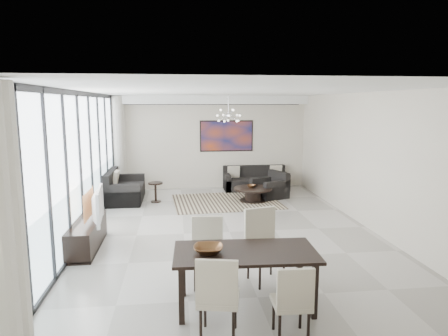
{
  "coord_description": "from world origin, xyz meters",
  "views": [
    {
      "loc": [
        -1.08,
        -7.96,
        2.66
      ],
      "look_at": [
        -0.04,
        0.68,
        1.25
      ],
      "focal_mm": 32.0,
      "sensor_mm": 36.0,
      "label": 1
    }
  ],
  "objects": [
    {
      "name": "room_shell",
      "position": [
        0.46,
        0.0,
        1.45
      ],
      "size": [
        6.0,
        9.0,
        2.9
      ],
      "color": "#A8A39B",
      "rests_on": "ground"
    },
    {
      "name": "window_wall",
      "position": [
        -2.86,
        0.0,
        1.47
      ],
      "size": [
        0.37,
        8.95,
        2.9
      ],
      "color": "white",
      "rests_on": "floor"
    },
    {
      "name": "soffit",
      "position": [
        0.0,
        4.3,
        2.77
      ],
      "size": [
        5.98,
        0.4,
        0.26
      ],
      "primitive_type": "cube",
      "color": "white",
      "rests_on": "room_shell"
    },
    {
      "name": "painting",
      "position": [
        0.5,
        4.47,
        1.65
      ],
      "size": [
        1.68,
        0.04,
        0.98
      ],
      "primitive_type": "cube",
      "color": "#A53B16",
      "rests_on": "room_shell"
    },
    {
      "name": "chandelier",
      "position": [
        0.3,
        2.5,
        2.35
      ],
      "size": [
        0.66,
        0.66,
        0.71
      ],
      "color": "silver",
      "rests_on": "room_shell"
    },
    {
      "name": "rug",
      "position": [
        0.25,
        2.6,
        0.01
      ],
      "size": [
        2.98,
        2.37,
        0.01
      ],
      "primitive_type": "cube",
      "rotation": [
        0.0,
        0.0,
        0.07
      ],
      "color": "black",
      "rests_on": "floor"
    },
    {
      "name": "coffee_table",
      "position": [
        1.0,
        2.6,
        0.21
      ],
      "size": [
        1.05,
        1.05,
        0.37
      ],
      "color": "black",
      "rests_on": "floor"
    },
    {
      "name": "bowl_coffee",
      "position": [
        0.96,
        2.65,
        0.4
      ],
      "size": [
        0.29,
        0.29,
        0.07
      ],
      "primitive_type": "imported",
      "rotation": [
        0.0,
        0.0,
        -0.26
      ],
      "color": "brown",
      "rests_on": "coffee_table"
    },
    {
      "name": "sofa_main",
      "position": [
        1.37,
        4.07,
        0.24
      ],
      "size": [
        1.98,
        0.81,
        0.72
      ],
      "color": "black",
      "rests_on": "floor"
    },
    {
      "name": "loveseat",
      "position": [
        -2.55,
        3.05,
        0.29
      ],
      "size": [
        0.95,
        1.69,
        0.84
      ],
      "color": "black",
      "rests_on": "floor"
    },
    {
      "name": "armchair",
      "position": [
        1.58,
        3.0,
        0.25
      ],
      "size": [
        1.08,
        1.1,
        0.72
      ],
      "color": "black",
      "rests_on": "floor"
    },
    {
      "name": "side_table",
      "position": [
        -1.66,
        2.8,
        0.36
      ],
      "size": [
        0.39,
        0.39,
        0.54
      ],
      "color": "black",
      "rests_on": "floor"
    },
    {
      "name": "tv_console",
      "position": [
        -2.76,
        -0.63,
        0.26
      ],
      "size": [
        0.46,
        1.64,
        0.51
      ],
      "primitive_type": "cube",
      "color": "black",
      "rests_on": "floor"
    },
    {
      "name": "television",
      "position": [
        -2.6,
        -0.66,
        0.82
      ],
      "size": [
        0.26,
        1.08,
        0.61
      ],
      "primitive_type": "imported",
      "rotation": [
        0.0,
        0.0,
        1.68
      ],
      "color": "gray",
      "rests_on": "tv_console"
    },
    {
      "name": "dining_table",
      "position": [
        -0.22,
        -3.1,
        0.69
      ],
      "size": [
        1.89,
        1.01,
        0.77
      ],
      "color": "black",
      "rests_on": "floor"
    },
    {
      "name": "dining_chair_sw",
      "position": [
        -0.65,
        -3.83,
        0.58
      ],
      "size": [
        0.55,
        0.55,
        1.01
      ],
      "color": "#C0B39F",
      "rests_on": "floor"
    },
    {
      "name": "dining_chair_se",
      "position": [
        0.18,
        -3.93,
        0.51
      ],
      "size": [
        0.43,
        0.43,
        0.9
      ],
      "color": "#C0B39F",
      "rests_on": "floor"
    },
    {
      "name": "dining_chair_nw",
      "position": [
        -0.65,
        -2.33,
        0.57
      ],
      "size": [
        0.49,
        0.49,
        1.0
      ],
      "color": "#C0B39F",
      "rests_on": "floor"
    },
    {
      "name": "dining_chair_ne",
      "position": [
        0.19,
        -2.3,
        0.63
      ],
      "size": [
        0.62,
        0.62,
        1.1
      ],
      "color": "#C0B39F",
      "rests_on": "floor"
    },
    {
      "name": "bowl_dining",
      "position": [
        -0.7,
        -3.11,
        0.82
      ],
      "size": [
        0.42,
        0.42,
        0.09
      ],
      "primitive_type": "imported",
      "rotation": [
        0.0,
        0.0,
        -0.12
      ],
      "color": "brown",
      "rests_on": "dining_table"
    }
  ]
}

